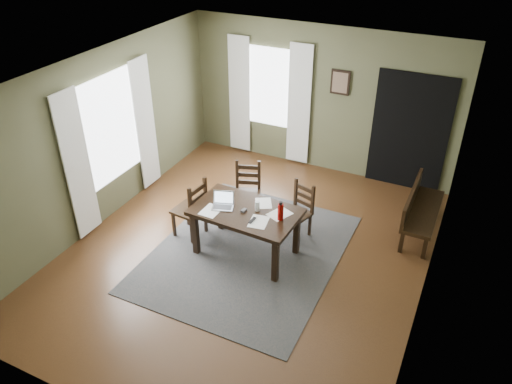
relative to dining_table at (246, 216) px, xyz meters
The scene contains 25 objects.
ground 0.67m from the dining_table, 10.39° to the left, with size 5.00×6.00×0.01m.
room_shell 1.13m from the dining_table, 10.39° to the left, with size 5.02×6.02×2.71m.
rug 0.66m from the dining_table, 10.39° to the left, with size 2.60×3.20×0.01m.
dining_table is the anchor object (origin of this frame).
chair_end 0.96m from the dining_table, behind, with size 0.47×0.47×0.98m.
chair_back_left 0.99m from the dining_table, 115.37° to the left, with size 0.53×0.53×0.95m.
chair_back_right 0.94m from the dining_table, 55.62° to the left, with size 0.49×0.49×0.88m.
bench 2.70m from the dining_table, 36.61° to the left, with size 0.45×1.39×0.78m.
laptop 0.37m from the dining_table, behind, with size 0.37×0.32×0.21m.
computer_mouse 0.12m from the dining_table, 110.06° to the right, with size 0.05×0.09×0.03m, color #3F3F42.
tv_remote 0.30m from the dining_table, 45.00° to the right, with size 0.04×0.15×0.02m, color black.
drinking_glass 0.23m from the dining_table, 24.11° to the left, with size 0.07×0.07×0.15m, color silver.
water_bottle 0.58m from the dining_table, ahead, with size 0.10×0.10×0.28m.
paper_a 0.50m from the dining_table, 152.78° to the right, with size 0.25×0.32×0.00m, color white.
paper_b 0.35m from the dining_table, 32.23° to the right, with size 0.24×0.32×0.00m, color white.
paper_c 0.32m from the dining_table, 60.92° to the left, with size 0.23×0.29×0.00m, color white.
paper_d 0.49m from the dining_table, 14.09° to the left, with size 0.24×0.32×0.00m, color white.
window_left 2.58m from the dining_table, behind, with size 0.01×1.30×1.70m.
window_back 3.23m from the dining_table, 108.33° to the left, with size 1.00×0.01×1.50m.
curtain_left_near 2.56m from the dining_table, 165.72° to the right, with size 0.03×0.48×2.30m.
curtain_left_far 2.68m from the dining_table, 157.13° to the left, with size 0.03×0.48×2.30m.
curtain_back_left 3.39m from the dining_table, 118.61° to the left, with size 0.44×0.03×2.30m.
curtain_back_right 3.01m from the dining_table, 97.07° to the left, with size 0.44×0.03×2.30m.
framed_picture 3.18m from the dining_table, 82.99° to the left, with size 0.34×0.03×0.44m.
doorway_back 3.43m from the dining_table, 60.75° to the left, with size 1.30×0.03×2.10m.
Camera 1 is at (2.64, -5.23, 4.70)m, focal length 35.00 mm.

